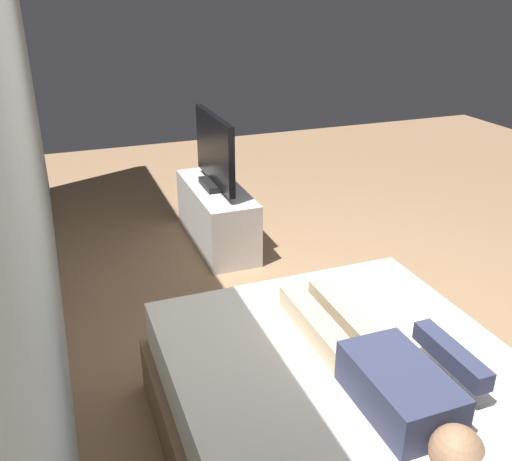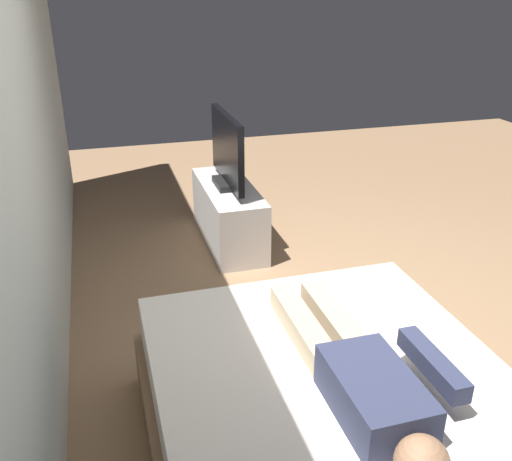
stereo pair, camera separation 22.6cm
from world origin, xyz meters
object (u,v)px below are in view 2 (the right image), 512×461
Objects in this scene: bed at (346,451)px; tv_stand at (229,214)px; person at (362,375)px; remote at (429,350)px; tv at (227,152)px.

tv_stand is (2.65, -0.15, -0.01)m from bed.
bed reaches higher than tv_stand.
person is 2.64m from tv_stand.
bed is 0.57m from remote.
tv is at bearing 0.00° from tv_stand.
remote is (0.15, -0.40, -0.07)m from person.
bed is 2.70m from tv.
tv_stand is (2.62, -0.09, -0.37)m from person.
bed is at bearing 176.84° from tv_stand.
person is 1.15× the size of tv_stand.
tv_stand is at bearing -2.02° from person.
tv_stand is 0.53m from tv.
person is 0.44m from remote.
bed is 1.88× the size of tv_stand.
remote reaches higher than tv_stand.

